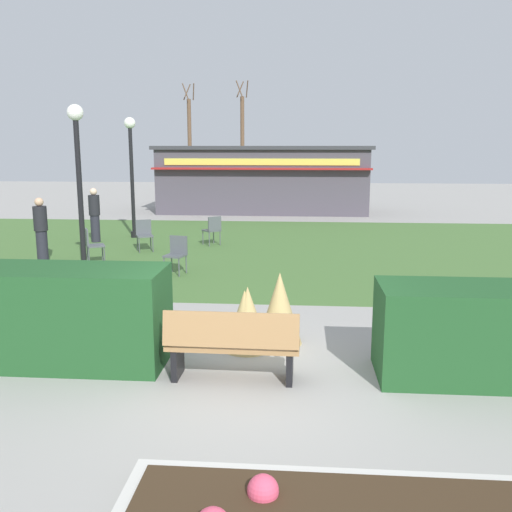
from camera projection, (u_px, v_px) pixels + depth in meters
The scene contains 21 objects.
ground_plane at pixel (243, 380), 7.22m from camera, with size 80.00×80.00×0.00m, color #999691.
lawn_patch at pixel (276, 248), 16.53m from camera, with size 36.00×12.00×0.01m, color #446B33.
park_bench at pixel (232, 345), 7.12m from camera, with size 1.71×0.55×0.95m.
hedge_left at pixel (73, 316), 7.68m from camera, with size 2.54×1.10×1.34m, color #1E4C23.
hedge_right at pixel (478, 333), 7.18m from camera, with size 2.53×1.10×1.22m, color #1E4C23.
ornamental_grass_behind_left at pixel (280, 308), 8.48m from camera, with size 0.69×0.69×1.11m, color tan.
ornamental_grass_behind_right at pixel (248, 318), 8.22m from camera, with size 0.66×0.66×0.96m, color tan.
ornamental_grass_behind_center at pixel (245, 320), 8.22m from camera, with size 0.61×0.61×0.91m, color tan.
lamppost_mid at pixel (79, 169), 12.56m from camera, with size 0.36×0.36×3.86m.
lamppost_far at pixel (131, 162), 18.05m from camera, with size 0.36×0.36×3.86m.
trash_bin at pixel (429, 327), 7.91m from camera, with size 0.52×0.52×0.90m, color #2D4233.
food_kiosk at pixel (264, 179), 25.75m from camera, with size 9.52×4.28×2.97m.
cafe_chair_west at pixel (144, 233), 16.05m from camera, with size 0.58×0.58×0.89m.
cafe_chair_east at pixel (92, 243), 14.37m from camera, with size 0.59×0.59×0.89m.
cafe_chair_center at pixel (213, 228), 16.93m from camera, with size 0.62×0.62×0.89m.
cafe_chair_north at pixel (177, 252), 13.15m from camera, with size 0.53×0.53×0.89m.
person_strolling at pixel (95, 215), 17.48m from camera, with size 0.34×0.34×1.69m.
person_standing at pixel (41, 230), 14.27m from camera, with size 0.34×0.34×1.69m.
parked_car_west_slot at pixel (222, 185), 33.90m from camera, with size 4.29×2.24×1.20m.
tree_left_bg at pixel (242, 141), 39.61m from camera, with size 0.91×0.96×7.42m.
tree_right_bg at pixel (190, 142), 40.29m from camera, with size 0.91×0.96×7.31m.
Camera 1 is at (0.70, -6.74, 2.95)m, focal length 39.42 mm.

